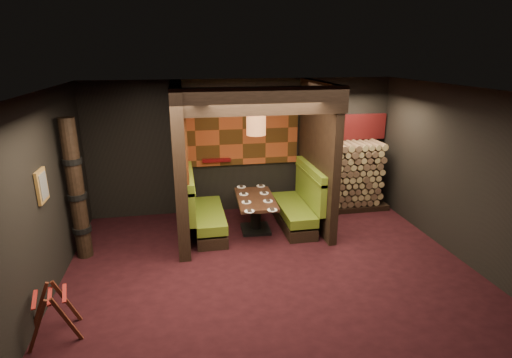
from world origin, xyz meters
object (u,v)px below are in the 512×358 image
object	(u,v)px
booth_bench_right	(298,207)
pendant_lamp	(256,123)
totem_column	(76,191)
firewood_stack	(349,176)
luggage_rack	(52,312)
booth_bench_left	(204,213)
dining_table	(256,209)

from	to	relation	value
booth_bench_right	pendant_lamp	bearing A→B (deg)	-170.47
pendant_lamp	totem_column	distance (m)	3.26
pendant_lamp	firewood_stack	size ratio (longest dim) A/B	0.53
booth_bench_right	totem_column	distance (m)	4.10
pendant_lamp	luggage_rack	world-z (taller)	pendant_lamp
totem_column	luggage_rack	bearing A→B (deg)	-87.81
luggage_rack	totem_column	distance (m)	2.26
booth_bench_right	pendant_lamp	world-z (taller)	pendant_lamp
booth_bench_left	booth_bench_right	world-z (taller)	same
dining_table	totem_column	size ratio (longest dim) A/B	0.56
booth_bench_left	booth_bench_right	bearing A→B (deg)	0.00
booth_bench_right	dining_table	world-z (taller)	booth_bench_right
booth_bench_left	totem_column	distance (m)	2.30
booth_bench_left	pendant_lamp	xyz separation A→B (m)	(1.00, -0.15, 1.75)
firewood_stack	totem_column	bearing A→B (deg)	-166.81
dining_table	firewood_stack	xyz separation A→B (m)	(2.25, 0.80, 0.30)
booth_bench_right	firewood_stack	distance (m)	1.56
booth_bench_right	luggage_rack	world-z (taller)	booth_bench_right
booth_bench_right	totem_column	xyz separation A→B (m)	(-3.98, -0.55, 0.79)
booth_bench_right	booth_bench_left	bearing A→B (deg)	180.00
luggage_rack	totem_column	bearing A→B (deg)	92.19
booth_bench_right	firewood_stack	size ratio (longest dim) A/B	0.92
booth_bench_left	totem_column	xyz separation A→B (m)	(-2.09, -0.55, 0.79)
booth_bench_right	luggage_rack	bearing A→B (deg)	-145.90
dining_table	luggage_rack	size ratio (longest dim) A/B	1.85
dining_table	booth_bench_left	bearing A→B (deg)	174.31
luggage_rack	firewood_stack	size ratio (longest dim) A/B	0.42
pendant_lamp	luggage_rack	distance (m)	4.31
booth_bench_right	firewood_stack	world-z (taller)	firewood_stack
dining_table	firewood_stack	world-z (taller)	firewood_stack
booth_bench_left	pendant_lamp	size ratio (longest dim) A/B	1.74
totem_column	pendant_lamp	bearing A→B (deg)	7.38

